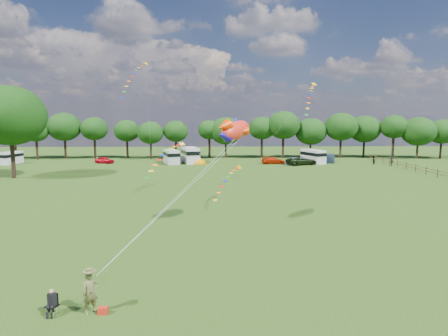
{
  "coord_description": "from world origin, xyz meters",
  "views": [
    {
      "loc": [
        -0.95,
        -26.56,
        8.53
      ],
      "look_at": [
        0.0,
        8.0,
        4.0
      ],
      "focal_mm": 30.0,
      "sensor_mm": 36.0,
      "label": 1
    }
  ],
  "objects_px": {
    "big_tree": "(10,116)",
    "tent_greyblue": "(294,164)",
    "car_c": "(273,160)",
    "walker_a": "(373,160)",
    "campervan_c": "(190,155)",
    "camp_chair": "(52,299)",
    "car_d": "(301,161)",
    "car_a": "(104,160)",
    "campervan_a": "(11,157)",
    "campervan_b": "(171,156)",
    "tent_orange": "(199,164)",
    "campervan_d": "(313,156)",
    "kite_flyer": "(90,293)",
    "car_b": "(190,159)",
    "fish_kite": "(233,130)",
    "walker_b": "(391,162)"
  },
  "relations": [
    {
      "from": "campervan_b",
      "to": "big_tree",
      "type": "bearing_deg",
      "value": 112.12
    },
    {
      "from": "car_b",
      "to": "walker_b",
      "type": "height_order",
      "value": "car_b"
    },
    {
      "from": "car_b",
      "to": "kite_flyer",
      "type": "relative_size",
      "value": 2.33
    },
    {
      "from": "campervan_d",
      "to": "tent_greyblue",
      "type": "bearing_deg",
      "value": 87.19
    },
    {
      "from": "campervan_a",
      "to": "campervan_b",
      "type": "relative_size",
      "value": 0.87
    },
    {
      "from": "tent_orange",
      "to": "campervan_a",
      "type": "bearing_deg",
      "value": 178.29
    },
    {
      "from": "fish_kite",
      "to": "walker_b",
      "type": "distance_m",
      "value": 49.61
    },
    {
      "from": "campervan_a",
      "to": "fish_kite",
      "type": "xyz_separation_m",
      "value": [
        40.39,
        -42.9,
        6.38
      ]
    },
    {
      "from": "car_a",
      "to": "campervan_b",
      "type": "height_order",
      "value": "campervan_b"
    },
    {
      "from": "campervan_b",
      "to": "tent_orange",
      "type": "distance_m",
      "value": 5.65
    },
    {
      "from": "car_c",
      "to": "fish_kite",
      "type": "distance_m",
      "value": 43.43
    },
    {
      "from": "camp_chair",
      "to": "tent_orange",
      "type": "bearing_deg",
      "value": 107.67
    },
    {
      "from": "campervan_a",
      "to": "campervan_c",
      "type": "bearing_deg",
      "value": -79.83
    },
    {
      "from": "campervan_d",
      "to": "walker_a",
      "type": "bearing_deg",
      "value": -125.27
    },
    {
      "from": "tent_greyblue",
      "to": "kite_flyer",
      "type": "height_order",
      "value": "kite_flyer"
    },
    {
      "from": "car_a",
      "to": "campervan_a",
      "type": "xyz_separation_m",
      "value": [
        -17.63,
        -0.4,
        0.62
      ]
    },
    {
      "from": "car_d",
      "to": "campervan_a",
      "type": "height_order",
      "value": "campervan_a"
    },
    {
      "from": "kite_flyer",
      "to": "big_tree",
      "type": "bearing_deg",
      "value": 83.68
    },
    {
      "from": "kite_flyer",
      "to": "walker_b",
      "type": "bearing_deg",
      "value": 15.94
    },
    {
      "from": "car_d",
      "to": "walker_a",
      "type": "height_order",
      "value": "walker_a"
    },
    {
      "from": "car_c",
      "to": "walker_a",
      "type": "bearing_deg",
      "value": -98.59
    },
    {
      "from": "car_c",
      "to": "tent_orange",
      "type": "xyz_separation_m",
      "value": [
        -14.19,
        0.12,
        -0.63
      ]
    },
    {
      "from": "campervan_a",
      "to": "camp_chair",
      "type": "distance_m",
      "value": 64.86
    },
    {
      "from": "campervan_a",
      "to": "kite_flyer",
      "type": "height_order",
      "value": "campervan_a"
    },
    {
      "from": "car_a",
      "to": "tent_greyblue",
      "type": "relative_size",
      "value": 0.99
    },
    {
      "from": "campervan_c",
      "to": "camp_chair",
      "type": "xyz_separation_m",
      "value": [
        -2.49,
        -57.34,
        -0.91
      ]
    },
    {
      "from": "campervan_a",
      "to": "campervan_c",
      "type": "relative_size",
      "value": 0.76
    },
    {
      "from": "car_d",
      "to": "tent_greyblue",
      "type": "distance_m",
      "value": 1.89
    },
    {
      "from": "campervan_d",
      "to": "tent_greyblue",
      "type": "relative_size",
      "value": 1.51
    },
    {
      "from": "campervan_c",
      "to": "car_c",
      "type": "bearing_deg",
      "value": -112.47
    },
    {
      "from": "campervan_b",
      "to": "car_b",
      "type": "bearing_deg",
      "value": -102.66
    },
    {
      "from": "big_tree",
      "to": "tent_greyblue",
      "type": "distance_m",
      "value": 47.91
    },
    {
      "from": "campervan_a",
      "to": "car_a",
      "type": "bearing_deg",
      "value": -79.84
    },
    {
      "from": "campervan_a",
      "to": "car_c",
      "type": "bearing_deg",
      "value": -82.52
    },
    {
      "from": "kite_flyer",
      "to": "tent_orange",
      "type": "bearing_deg",
      "value": 49.62
    },
    {
      "from": "car_b",
      "to": "kite_flyer",
      "type": "distance_m",
      "value": 56.65
    },
    {
      "from": "campervan_d",
      "to": "kite_flyer",
      "type": "height_order",
      "value": "campervan_d"
    },
    {
      "from": "car_b",
      "to": "camp_chair",
      "type": "distance_m",
      "value": 56.78
    },
    {
      "from": "big_tree",
      "to": "campervan_c",
      "type": "height_order",
      "value": "big_tree"
    },
    {
      "from": "tent_greyblue",
      "to": "walker_a",
      "type": "xyz_separation_m",
      "value": [
        14.8,
        -1.15,
        0.86
      ]
    },
    {
      "from": "campervan_b",
      "to": "camp_chair",
      "type": "relative_size",
      "value": 4.87
    },
    {
      "from": "car_a",
      "to": "big_tree",
      "type": "bearing_deg",
      "value": 176.66
    },
    {
      "from": "walker_b",
      "to": "campervan_b",
      "type": "bearing_deg",
      "value": -15.69
    },
    {
      "from": "fish_kite",
      "to": "campervan_b",
      "type": "bearing_deg",
      "value": 50.84
    },
    {
      "from": "campervan_a",
      "to": "car_b",
      "type": "bearing_deg",
      "value": -80.86
    },
    {
      "from": "fish_kite",
      "to": "tent_greyblue",
      "type": "bearing_deg",
      "value": 19.6
    },
    {
      "from": "campervan_c",
      "to": "walker_a",
      "type": "relative_size",
      "value": 3.77
    },
    {
      "from": "car_c",
      "to": "campervan_b",
      "type": "height_order",
      "value": "campervan_b"
    },
    {
      "from": "campervan_d",
      "to": "camp_chair",
      "type": "distance_m",
      "value": 62.06
    },
    {
      "from": "car_b",
      "to": "campervan_b",
      "type": "distance_m",
      "value": 3.56
    }
  ]
}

